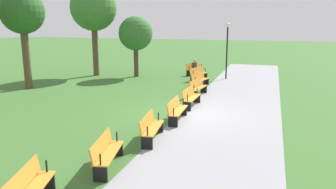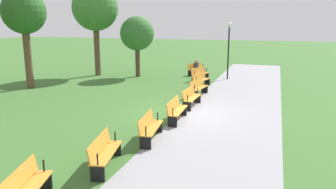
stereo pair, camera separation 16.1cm
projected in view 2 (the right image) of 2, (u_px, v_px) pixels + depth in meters
The scene contains 16 objects.
ground_plane at pixel (186, 113), 14.75m from camera, with size 120.00×120.00×0.00m, color #3D6B2D.
path_paving at pixel (229, 117), 14.17m from camera, with size 36.59×4.30×0.01m, color #939399.
bench_0 at pixel (196, 69), 25.35m from camera, with size 1.86×1.11×0.89m.
bench_1 at pixel (200, 73), 22.94m from camera, with size 1.87×0.98×0.89m.
bench_2 at pixel (201, 80), 20.54m from camera, with size 1.87×0.84×0.89m.
bench_3 at pixel (198, 87), 18.16m from camera, with size 1.86×0.70×0.89m.
bench_4 at pixel (191, 97), 15.82m from camera, with size 1.83×0.55×0.89m.
bench_5 at pixel (176, 110), 13.53m from camera, with size 1.83×0.55×0.89m.
bench_6 at pixel (150, 127), 11.32m from camera, with size 1.86×0.70×0.89m.
bench_7 at pixel (104, 151), 9.19m from camera, with size 1.87×0.84×0.89m.
bench_8 at pixel (25, 188), 7.16m from camera, with size 1.87×0.98×0.89m.
person_seated at pixel (197, 67), 25.18m from camera, with size 0.47×0.59×1.20m.
tree_0 at pixel (95, 8), 24.16m from camera, with size 3.37×3.37×6.68m.
tree_2 at pixel (24, 14), 19.44m from camera, with size 2.57×2.57×5.84m.
tree_3 at pixel (137, 34), 23.98m from camera, with size 2.47×2.47×4.40m.
lamp_post at pixel (229, 40), 22.97m from camera, with size 0.32×0.32×3.93m.
Camera 2 is at (13.76, 3.67, 4.01)m, focal length 35.35 mm.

